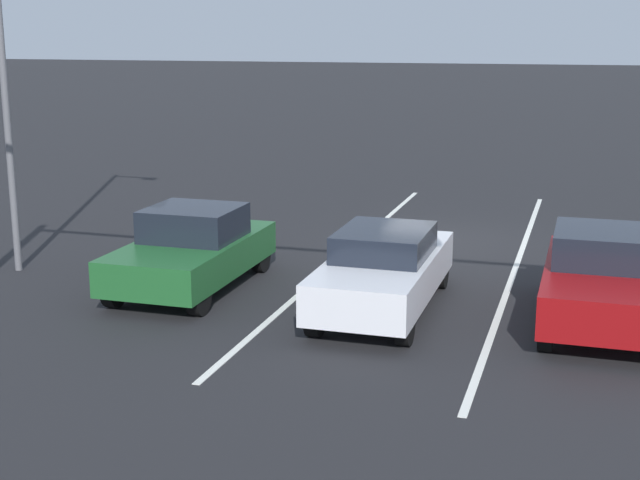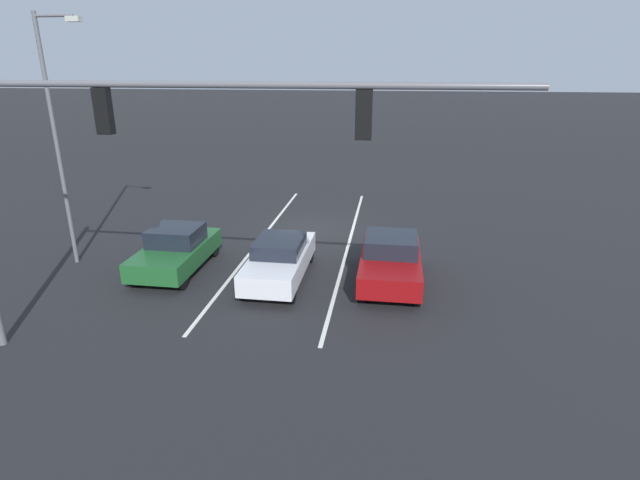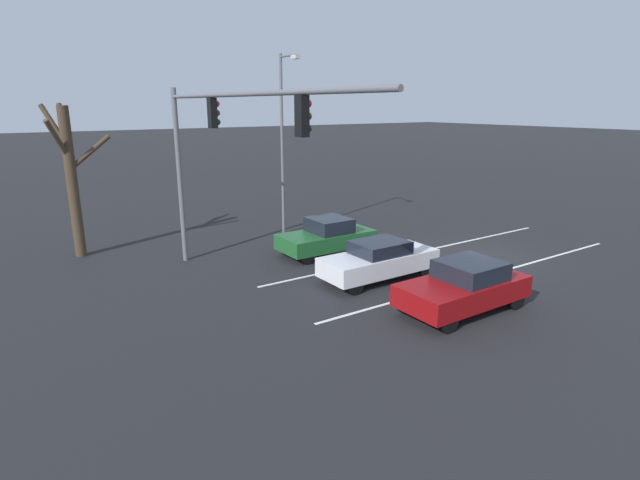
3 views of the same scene
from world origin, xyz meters
The scene contains 8 objects.
ground_plane centered at (0.00, 0.00, 0.00)m, with size 240.00×240.00×0.00m, color black.
lane_stripe_left_divider centered at (-1.83, 1.82, 0.01)m, with size 0.12×15.64×0.01m, color silver.
lane_stripe_center_divider centered at (1.83, 1.82, 0.01)m, with size 0.12×15.64×0.01m, color silver.
car_white_midlane_front centered at (0.13, 5.56, 0.74)m, with size 1.71×4.44×1.44m.
car_maroon_leftlane_front centered at (-3.51, 5.25, 0.78)m, with size 1.92×4.20×1.55m.
car_darkgreen_rightlane_front centered at (3.89, 5.27, 0.75)m, with size 1.89×4.07×1.53m.
traffic_signal_gantry centered at (2.46, 10.63, 5.12)m, with size 12.58×0.37×6.79m.
street_lamp_right_shoulder centered at (7.68, 5.13, 4.77)m, with size 1.61×0.24×8.40m.
Camera 2 is at (-3.45, 20.58, 6.85)m, focal length 28.00 mm.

